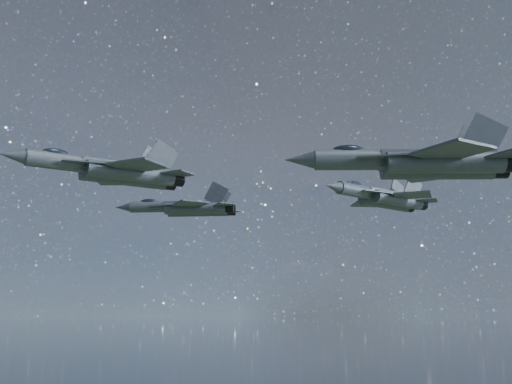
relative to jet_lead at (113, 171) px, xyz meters
name	(u,v)px	position (x,y,z in m)	size (l,w,h in m)	color
jet_lead	(113,171)	(0.00, 0.00, 0.00)	(20.29, 13.91, 5.09)	#353D43
jet_left	(187,208)	(12.34, 18.84, -0.13)	(17.97, 11.78, 4.63)	#353D43
jet_right	(422,162)	(22.03, -24.27, -3.16)	(19.22, 12.81, 4.88)	#353D43
jet_slot	(384,198)	(32.56, -1.17, -1.06)	(17.55, 11.72, 4.45)	#353D43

